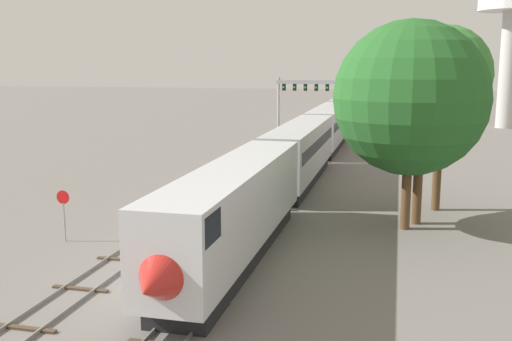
{
  "coord_description": "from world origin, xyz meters",
  "views": [
    {
      "loc": [
        9.66,
        -23.92,
        9.73
      ],
      "look_at": [
        1.0,
        12.0,
        3.0
      ],
      "focal_mm": 41.54,
      "sensor_mm": 36.0,
      "label": 1
    }
  ],
  "objects_px": {
    "signal_gantry": "(322,93)",
    "trackside_tree_left": "(411,98)",
    "passenger_train": "(338,118)",
    "trackside_tree_mid": "(443,75)",
    "stop_sign": "(64,208)",
    "trackside_tree_right": "(422,96)"
  },
  "relations": [
    {
      "from": "trackside_tree_mid",
      "to": "trackside_tree_right",
      "type": "distance_m",
      "value": 4.27
    },
    {
      "from": "signal_gantry",
      "to": "stop_sign",
      "type": "height_order",
      "value": "signal_gantry"
    },
    {
      "from": "stop_sign",
      "to": "trackside_tree_mid",
      "type": "distance_m",
      "value": 24.75
    },
    {
      "from": "stop_sign",
      "to": "trackside_tree_right",
      "type": "height_order",
      "value": "trackside_tree_right"
    },
    {
      "from": "trackside_tree_left",
      "to": "trackside_tree_right",
      "type": "distance_m",
      "value": 1.53
    },
    {
      "from": "stop_sign",
      "to": "trackside_tree_mid",
      "type": "relative_size",
      "value": 0.24
    },
    {
      "from": "passenger_train",
      "to": "signal_gantry",
      "type": "xyz_separation_m",
      "value": [
        -2.25,
        0.08,
        3.24
      ]
    },
    {
      "from": "passenger_train",
      "to": "trackside_tree_left",
      "type": "height_order",
      "value": "trackside_tree_left"
    },
    {
      "from": "passenger_train",
      "to": "trackside_tree_mid",
      "type": "height_order",
      "value": "trackside_tree_mid"
    },
    {
      "from": "signal_gantry",
      "to": "trackside_tree_mid",
      "type": "relative_size",
      "value": 0.99
    },
    {
      "from": "stop_sign",
      "to": "trackside_tree_mid",
      "type": "xyz_separation_m",
      "value": [
        20.32,
        12.21,
        7.11
      ]
    },
    {
      "from": "signal_gantry",
      "to": "trackside_tree_left",
      "type": "relative_size",
      "value": 0.99
    },
    {
      "from": "stop_sign",
      "to": "trackside_tree_right",
      "type": "bearing_deg",
      "value": 23.73
    },
    {
      "from": "signal_gantry",
      "to": "passenger_train",
      "type": "bearing_deg",
      "value": -1.93
    },
    {
      "from": "passenger_train",
      "to": "trackside_tree_right",
      "type": "relative_size",
      "value": 10.22
    },
    {
      "from": "signal_gantry",
      "to": "trackside_tree_mid",
      "type": "xyz_separation_m",
      "value": [
        12.57,
        -37.33,
        3.13
      ]
    },
    {
      "from": "trackside_tree_left",
      "to": "trackside_tree_mid",
      "type": "relative_size",
      "value": 1.0
    },
    {
      "from": "trackside_tree_right",
      "to": "trackside_tree_mid",
      "type": "bearing_deg",
      "value": 70.82
    },
    {
      "from": "signal_gantry",
      "to": "trackside_tree_right",
      "type": "bearing_deg",
      "value": -74.77
    },
    {
      "from": "signal_gantry",
      "to": "trackside_tree_left",
      "type": "bearing_deg",
      "value": -76.1
    },
    {
      "from": "trackside_tree_right",
      "to": "trackside_tree_left",
      "type": "bearing_deg",
      "value": -116.41
    },
    {
      "from": "passenger_train",
      "to": "trackside_tree_mid",
      "type": "bearing_deg",
      "value": -74.52
    }
  ]
}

